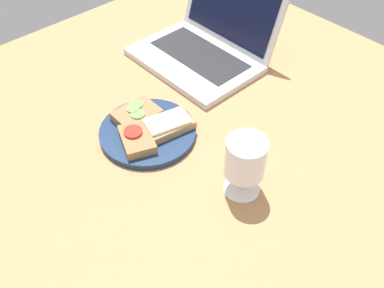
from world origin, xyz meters
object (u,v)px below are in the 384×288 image
(plate, at_px, (148,132))
(wine_glass, at_px, (245,160))
(sandwich_with_cucumber, at_px, (137,115))
(laptop, at_px, (204,46))
(sandwich_with_cheese, at_px, (168,124))
(sandwich_with_tomato, at_px, (137,139))

(plate, distance_m, wine_glass, 0.27)
(plate, relative_size, sandwich_with_cucumber, 2.17)
(wine_glass, distance_m, laptop, 0.48)
(plate, relative_size, wine_glass, 1.65)
(sandwich_with_cucumber, bearing_deg, plate, -7.13)
(sandwich_with_cucumber, height_order, wine_glass, wine_glass)
(sandwich_with_cheese, relative_size, laptop, 0.37)
(plate, xyz_separation_m, sandwich_with_cucumber, (-0.05, 0.01, 0.02))
(sandwich_with_cucumber, xyz_separation_m, wine_glass, (0.30, 0.04, 0.06))
(sandwich_with_cheese, bearing_deg, wine_glass, 0.97)
(sandwich_with_cucumber, xyz_separation_m, sandwich_with_tomato, (0.06, -0.05, -0.00))
(sandwich_with_cheese, distance_m, wine_glass, 0.23)
(sandwich_with_tomato, distance_m, wine_glass, 0.26)
(sandwich_with_cheese, distance_m, laptop, 0.32)
(plate, relative_size, sandwich_with_cheese, 1.77)
(sandwich_with_tomato, bearing_deg, laptop, 113.49)
(sandwich_with_cheese, height_order, sandwich_with_cucumber, same)
(plate, bearing_deg, laptop, 113.70)
(laptop, bearing_deg, wine_glass, -34.58)
(sandwich_with_tomato, bearing_deg, sandwich_with_cheese, 82.33)
(sandwich_with_cheese, distance_m, sandwich_with_cucumber, 0.08)
(plate, height_order, sandwich_with_cheese, sandwich_with_cheese)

